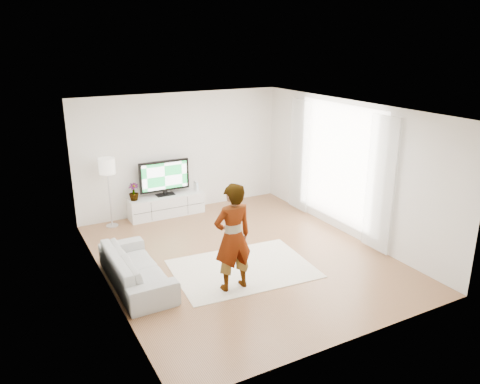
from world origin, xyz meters
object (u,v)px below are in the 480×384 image
rug (243,269)px  television (164,177)px  media_console (166,205)px  floor_lamp (107,169)px  player (233,237)px  sofa (136,268)px

rug → television: bearing=95.0°
media_console → rug: 3.25m
media_console → floor_lamp: 1.67m
rug → player: bearing=-132.1°
sofa → floor_lamp: (0.25, 2.77, 1.01)m
television → sofa: (-1.55, -2.87, -0.64)m
media_console → floor_lamp: bearing=-177.1°
rug → sofa: 1.89m
media_console → sofa: sofa is taller
sofa → floor_lamp: floor_lamp is taller
sofa → rug: bearing=-102.2°
player → sofa: bearing=-35.2°
rug → media_console: bearing=95.0°
rug → sofa: (-1.83, 0.39, 0.29)m
television → sofa: 3.32m
television → player: (-0.19, -3.77, -0.02)m
sofa → player: bearing=-124.0°
media_console → floor_lamp: (-1.29, -0.06, 1.06)m
television → floor_lamp: bearing=-175.9°
rug → floor_lamp: 3.76m
player → sofa: 1.75m
rug → sofa: size_ratio=1.20×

